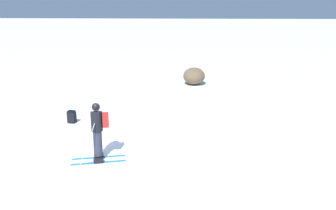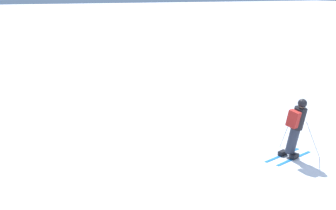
{
  "view_description": "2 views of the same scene",
  "coord_description": "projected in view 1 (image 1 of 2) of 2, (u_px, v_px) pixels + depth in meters",
  "views": [
    {
      "loc": [
        9.79,
        2.86,
        4.31
      ],
      "look_at": [
        0.5,
        2.01,
        1.57
      ],
      "focal_mm": 35.0,
      "sensor_mm": 36.0,
      "label": 1
    },
    {
      "loc": [
        -7.93,
        8.54,
        4.41
      ],
      "look_at": [
        2.1,
        3.21,
        1.62
      ],
      "focal_mm": 50.0,
      "sensor_mm": 36.0,
      "label": 2
    }
  ],
  "objects": [
    {
      "name": "ground_plane",
      "position": [
        109.0,
        145.0,
        10.82
      ],
      "size": [
        300.0,
        300.0,
        0.0
      ],
      "primitive_type": "plane",
      "color": "white"
    },
    {
      "name": "exposed_boulder_0",
      "position": [
        194.0,
        76.0,
        19.45
      ],
      "size": [
        1.52,
        1.3,
        0.99
      ],
      "primitive_type": "ellipsoid",
      "color": "brown",
      "rests_on": "ground"
    },
    {
      "name": "spare_backpack",
      "position": [
        72.0,
        117.0,
        12.86
      ],
      "size": [
        0.26,
        0.33,
        0.5
      ],
      "rotation": [
        0.0,
        0.0,
        1.42
      ],
      "color": "black",
      "rests_on": "ground"
    },
    {
      "name": "skier",
      "position": [
        98.0,
        128.0,
        9.65
      ],
      "size": [
        1.26,
        1.65,
        1.71
      ],
      "rotation": [
        0.0,
        0.0,
        0.27
      ],
      "color": "#1E7AC6",
      "rests_on": "ground"
    }
  ]
}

